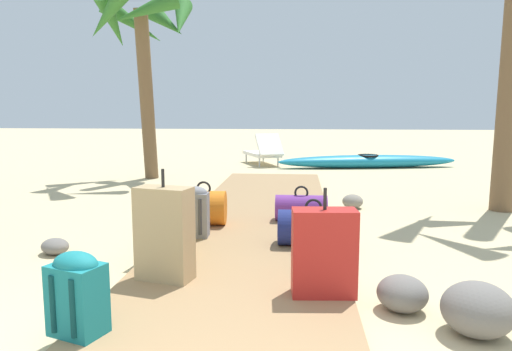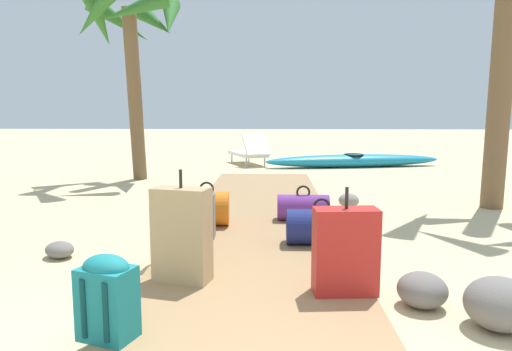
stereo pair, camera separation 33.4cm
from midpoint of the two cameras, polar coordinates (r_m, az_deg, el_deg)
The scene contains 17 objects.
ground_plane at distance 4.76m, azimuth -1.89°, elevation -8.60°, with size 60.00×60.00×0.00m, color #CCB789.
boardwalk at distance 5.54m, azimuth -1.35°, elevation -5.82°, with size 1.73×8.12×0.08m, color #9E7A51.
backpack_teal at distance 2.87m, azimuth -20.94°, elevation -13.41°, with size 0.35×0.30×0.48m.
backpack_grey at distance 4.77m, azimuth -8.71°, elevation -4.29°, with size 0.28×0.21×0.52m.
suitcase_tan at distance 3.59m, azimuth -11.65°, elevation -7.08°, with size 0.45×0.30×0.84m.
duffel_bag_orange at distance 5.29m, azimuth -7.79°, elevation -3.97°, with size 0.51×0.41×0.49m.
duffel_bag_navy at distance 4.53m, azimuth 5.84°, elevation -6.23°, with size 0.66×0.34×0.45m.
duffel_bag_purple at distance 5.50m, azimuth 4.00°, elevation -3.87°, with size 0.60×0.30×0.41m.
suitcase_red at distance 3.33m, azimuth 7.94°, elevation -9.11°, with size 0.45×0.24×0.75m.
backpack_yellow at distance 4.23m, azimuth -12.06°, elevation -5.36°, with size 0.32×0.30×0.60m.
palm_tree_far_left at distance 9.50m, azimuth -16.04°, elevation 16.38°, with size 2.09×2.22×3.60m.
lounge_chair at distance 11.80m, azimuth -1.58°, elevation 2.90°, with size 1.15×1.64×0.80m.
kayak at distance 11.53m, azimuth 10.93°, elevation 1.78°, with size 4.36×1.34×0.32m.
rock_left_far at distance 4.82m, azimuth -24.60°, elevation -8.20°, with size 0.30×0.24×0.15m, color slate.
rock_right_near at distance 6.72m, azimuth 9.80°, elevation -2.99°, with size 0.30×0.29×0.19m, color gray.
rock_right_far at distance 3.48m, azimuth 16.88°, elevation -13.17°, with size 0.34×0.34×0.24m, color slate.
rock_right_mid at distance 3.30m, azimuth 24.87°, elevation -13.97°, with size 0.42×0.43×0.33m, color slate.
Camera 2 is at (0.13, -1.32, 1.35)m, focal length 32.97 mm.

